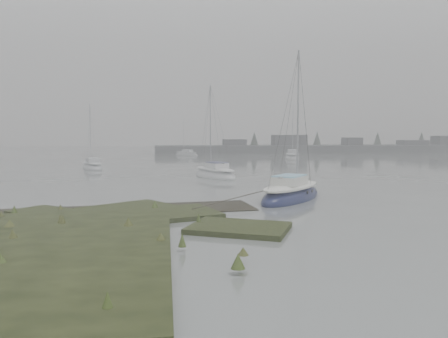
# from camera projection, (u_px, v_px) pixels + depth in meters

# --- Properties ---
(ground) EXTENTS (160.00, 160.00, 0.00)m
(ground) POSITION_uv_depth(u_px,v_px,m) (186.00, 167.00, 45.93)
(ground) COLOR slate
(ground) RESTS_ON ground
(far_shoreline) EXTENTS (60.00, 8.00, 4.15)m
(far_shoreline) POSITION_uv_depth(u_px,v_px,m) (323.00, 148.00, 80.89)
(far_shoreline) COLOR #4C4F51
(far_shoreline) RESTS_ON ground
(sailboat_main) EXTENTS (5.39, 5.99, 8.60)m
(sailboat_main) POSITION_uv_depth(u_px,v_px,m) (291.00, 195.00, 23.26)
(sailboat_main) COLOR #14193E
(sailboat_main) RESTS_ON ground
(sailboat_white) EXTENTS (3.92, 5.98, 8.04)m
(sailboat_white) POSITION_uv_depth(u_px,v_px,m) (215.00, 174.00, 35.07)
(sailboat_white) COLOR silver
(sailboat_white) RESTS_ON ground
(sailboat_far_a) EXTENTS (3.28, 5.28, 7.08)m
(sailboat_far_a) POSITION_uv_depth(u_px,v_px,m) (92.00, 167.00, 43.64)
(sailboat_far_a) COLOR #B8BCC3
(sailboat_far_a) RESTS_ON ground
(sailboat_far_b) EXTENTS (3.65, 6.30, 8.45)m
(sailboat_far_b) POSITION_uv_depth(u_px,v_px,m) (292.00, 157.00, 60.91)
(sailboat_far_b) COLOR #A7ACB0
(sailboat_far_b) RESTS_ON ground
(sailboat_far_c) EXTENTS (4.25, 4.12, 6.29)m
(sailboat_far_c) POSITION_uv_depth(u_px,v_px,m) (187.00, 154.00, 70.19)
(sailboat_far_c) COLOR silver
(sailboat_far_c) RESTS_ON ground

